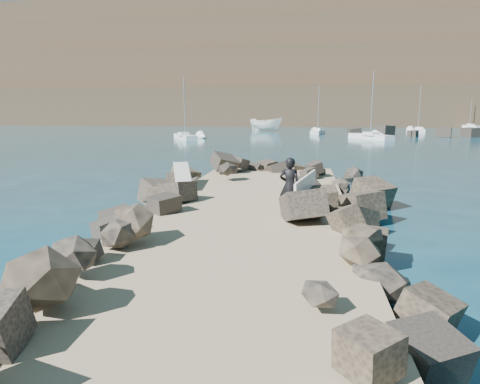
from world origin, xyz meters
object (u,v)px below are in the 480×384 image
(surfboard_resting, at_px, (182,176))
(surfer_with_board, at_px, (292,186))
(boat_imported, at_px, (266,124))
(sailboat_b, at_px, (318,132))

(surfboard_resting, xyz_separation_m, surfer_with_board, (4.46, -4.04, 0.40))
(surfboard_resting, distance_m, boat_imported, 64.23)
(surfboard_resting, bearing_deg, boat_imported, 73.05)
(surfer_with_board, height_order, sailboat_b, sailboat_b)
(surfboard_resting, distance_m, sailboat_b, 54.97)
(surfboard_resting, height_order, boat_imported, boat_imported)
(sailboat_b, bearing_deg, boat_imported, 134.16)
(surfboard_resting, relative_size, sailboat_b, 0.32)
(surfboard_resting, height_order, surfer_with_board, surfer_with_board)
(boat_imported, height_order, surfer_with_board, boat_imported)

